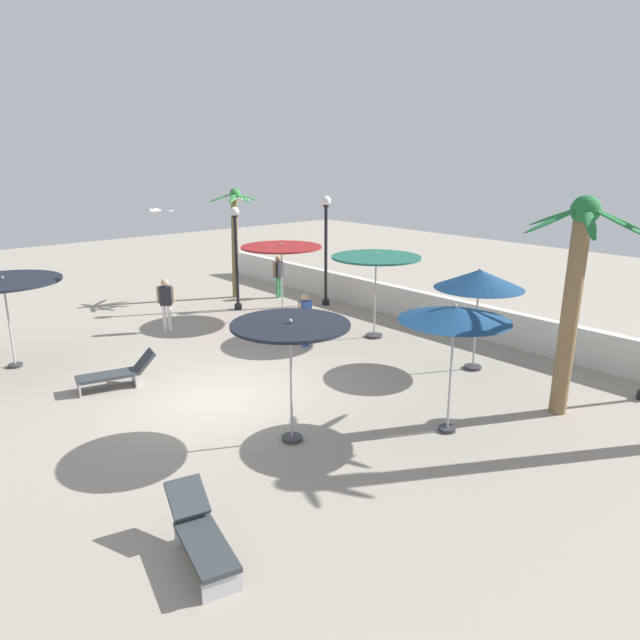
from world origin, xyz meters
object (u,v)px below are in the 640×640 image
patio_umbrella_5 (376,262)px  seagull_1 (155,211)px  patio_umbrella_0 (455,315)px  patio_umbrella_1 (281,251)px  palm_tree_0 (235,228)px  lounge_chair_1 (201,534)px  guest_0 (278,273)px  patio_umbrella_2 (3,284)px  lounge_chair_0 (117,373)px  lamp_post_2 (326,239)px  palm_tree_3 (575,283)px  guest_2 (166,300)px  guest_1 (305,315)px  patio_umbrella_3 (290,331)px  patio_umbrella_4 (479,280)px  seagull_0 (239,200)px  lamp_post_0 (236,251)px

patio_umbrella_5 → seagull_1: size_ratio=2.03×
patio_umbrella_0 → patio_umbrella_1: (-9.09, 2.58, -0.12)m
palm_tree_0 → lounge_chair_1: 16.09m
guest_0 → patio_umbrella_2: bearing=-80.4°
patio_umbrella_5 → lounge_chair_0: (-1.22, -7.82, -2.03)m
lamp_post_2 → lounge_chair_0: (2.86, -9.36, -2.13)m
guest_0 → patio_umbrella_5: bearing=-8.1°
palm_tree_3 → lamp_post_2: bearing=167.2°
patio_umbrella_2 → lounge_chair_0: 4.08m
palm_tree_3 → lounge_chair_0: palm_tree_3 is taller
patio_umbrella_1 → guest_2: (-1.32, -3.69, -1.35)m
lamp_post_2 → guest_1: lamp_post_2 is taller
patio_umbrella_3 → palm_tree_3: size_ratio=0.53×
patio_umbrella_0 → patio_umbrella_4: 3.97m
guest_1 → seagull_0: 6.90m
palm_tree_3 → seagull_1: (-8.75, -5.17, 1.19)m
guest_1 → guest_2: guest_2 is taller
patio_umbrella_2 → lamp_post_0: bearing=98.9°
patio_umbrella_4 → guest_2: (-8.56, -4.62, -1.39)m
lamp_post_0 → patio_umbrella_3: bearing=-27.3°
guest_2 → lounge_chair_0: bearing=-41.2°
patio_umbrella_2 → lamp_post_0: lamp_post_0 is taller
palm_tree_0 → lamp_post_0: size_ratio=1.15×
patio_umbrella_3 → lounge_chair_1: bearing=-58.0°
guest_2 → seagull_0: (-1.86, 4.15, 2.85)m
lamp_post_2 → guest_1: bearing=-48.2°
patio_umbrella_3 → lamp_post_0: size_ratio=0.68×
guest_0 → lounge_chair_1: bearing=-40.8°
guest_2 → guest_1: bearing=30.1°
patio_umbrella_2 → seagull_0: size_ratio=3.21×
guest_2 → patio_umbrella_4: bearing=28.4°
patio_umbrella_4 → patio_umbrella_5: size_ratio=1.01×
guest_2 → seagull_1: seagull_1 is taller
guest_1 → seagull_0: (-6.00, 1.75, 2.92)m
lounge_chair_1 → patio_umbrella_2: bearing=179.3°
lamp_post_2 → patio_umbrella_3: bearing=-44.8°
patio_umbrella_2 → seagull_1: (2.38, 3.27, 1.85)m
patio_umbrella_0 → palm_tree_3: size_ratio=0.57×
guest_1 → seagull_1: (-1.41, -3.83, 3.18)m
patio_umbrella_2 → lamp_post_0: 8.09m
patio_umbrella_1 → guest_1: (2.83, -1.29, -1.42)m
patio_umbrella_4 → lounge_chair_0: size_ratio=1.40×
patio_umbrella_1 → patio_umbrella_0: bearing=-15.8°
lounge_chair_1 → seagull_1: 9.36m
patio_umbrella_3 → patio_umbrella_1: bearing=144.0°
patio_umbrella_2 → seagull_1: seagull_1 is taller
guest_0 → guest_1: 6.35m
lounge_chair_1 → lamp_post_2: bearing=131.9°
guest_0 → guest_2: bearing=-76.0°
patio_umbrella_1 → guest_0: bearing=145.6°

